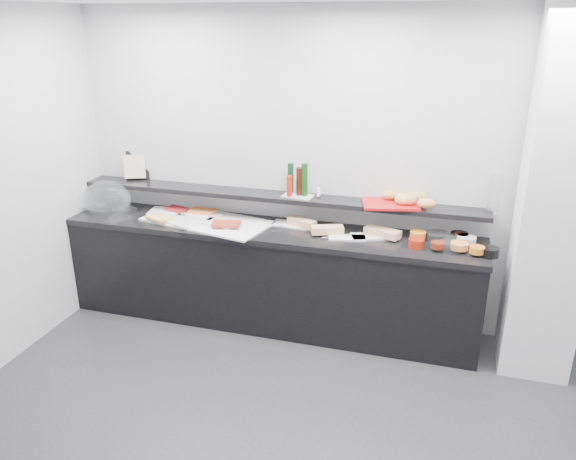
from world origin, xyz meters
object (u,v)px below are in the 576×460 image
(framed_print, at_px, (138,165))
(condiment_tray, at_px, (298,196))
(bread_tray, at_px, (390,204))
(carafe, at_px, (495,194))
(cloche_base, at_px, (110,209))
(sandwich_plate_mid, at_px, (347,238))

(framed_print, xyz_separation_m, condiment_tray, (1.61, -0.13, -0.12))
(framed_print, relative_size, bread_tray, 0.58)
(carafe, bearing_deg, condiment_tray, -178.55)
(bread_tray, bearing_deg, cloche_base, 170.10)
(condiment_tray, distance_m, bread_tray, 0.79)
(condiment_tray, relative_size, bread_tray, 0.57)
(cloche_base, bearing_deg, carafe, 27.72)
(framed_print, bearing_deg, condiment_tray, -16.08)
(cloche_base, height_order, bread_tray, bread_tray)
(sandwich_plate_mid, relative_size, bread_tray, 0.67)
(condiment_tray, xyz_separation_m, carafe, (1.58, 0.04, 0.14))
(bread_tray, bearing_deg, carafe, -9.65)
(sandwich_plate_mid, bearing_deg, cloche_base, 166.07)
(framed_print, distance_m, bread_tray, 2.40)
(condiment_tray, xyz_separation_m, bread_tray, (0.79, -0.01, 0.00))
(framed_print, xyz_separation_m, bread_tray, (2.39, -0.14, -0.12))
(bread_tray, relative_size, carafe, 1.49)
(cloche_base, bearing_deg, framed_print, 84.88)
(framed_print, bearing_deg, cloche_base, -130.91)
(framed_print, bearing_deg, carafe, -13.05)
(condiment_tray, relative_size, carafe, 0.85)
(cloche_base, height_order, carafe, carafe)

